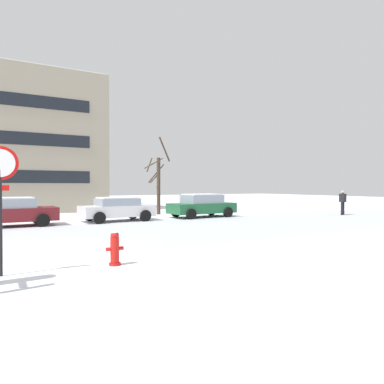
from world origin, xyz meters
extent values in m
plane|color=white|center=(0.00, 0.00, 0.00)|extent=(120.00, 120.00, 0.00)
cube|color=#B7BCC4|center=(0.00, 3.39, 0.00)|extent=(80.00, 8.78, 0.00)
cylinder|color=black|center=(-1.05, -2.36, 1.23)|extent=(0.07, 0.10, 2.46)
cylinder|color=red|center=(-1.05, -2.36, 2.51)|extent=(0.75, 0.15, 0.76)
cylinder|color=white|center=(-1.05, -2.37, 2.51)|extent=(0.62, 0.13, 0.62)
cube|color=red|center=(-1.05, -2.36, 1.96)|extent=(0.36, 0.08, 0.12)
cylinder|color=white|center=(-1.04, -2.35, 2.56)|extent=(0.42, 0.10, 0.42)
cylinder|color=red|center=(1.49, -2.55, 0.03)|extent=(0.30, 0.30, 0.06)
cylinder|color=red|center=(1.49, -2.55, 0.38)|extent=(0.22, 0.22, 0.65)
sphere|color=red|center=(1.49, -2.55, 0.75)|extent=(0.21, 0.21, 0.21)
cylinder|color=red|center=(1.33, -2.55, 0.42)|extent=(0.12, 0.09, 0.09)
cylinder|color=red|center=(1.65, -2.55, 0.42)|extent=(0.12, 0.09, 0.09)
sphere|color=white|center=(1.49, -2.55, 0.81)|extent=(0.15, 0.15, 0.15)
cube|color=maroon|center=(-0.50, 8.28, 0.60)|extent=(4.61, 1.93, 0.65)
cube|color=#8C99A8|center=(-0.50, 8.28, 1.15)|extent=(2.56, 1.71, 0.46)
cube|color=white|center=(-0.50, 8.28, 1.41)|extent=(2.33, 1.58, 0.06)
cylinder|color=black|center=(0.93, 9.24, 0.32)|extent=(0.65, 0.25, 0.64)
cylinder|color=black|center=(1.01, 7.44, 0.32)|extent=(0.65, 0.25, 0.64)
cube|color=white|center=(5.04, 8.36, 0.58)|extent=(4.11, 1.97, 0.62)
cube|color=#8C99A8|center=(5.04, 8.36, 1.10)|extent=(2.29, 1.76, 0.41)
cube|color=white|center=(5.04, 8.36, 1.33)|extent=(2.08, 1.62, 0.06)
cylinder|color=black|center=(6.32, 9.34, 0.32)|extent=(0.65, 0.25, 0.64)
cylinder|color=black|center=(6.39, 7.49, 0.32)|extent=(0.65, 0.25, 0.64)
cylinder|color=black|center=(3.69, 9.24, 0.32)|extent=(0.65, 0.25, 0.64)
cylinder|color=black|center=(3.77, 7.38, 0.32)|extent=(0.65, 0.25, 0.64)
cube|color=#1E6038|center=(10.59, 8.25, 0.59)|extent=(4.34, 2.01, 0.63)
cube|color=#8C99A8|center=(10.59, 8.25, 1.17)|extent=(2.41, 1.78, 0.53)
cube|color=white|center=(10.59, 8.25, 1.46)|extent=(2.19, 1.65, 0.06)
cylinder|color=black|center=(11.94, 9.24, 0.32)|extent=(0.65, 0.25, 0.64)
cylinder|color=black|center=(12.01, 7.36, 0.32)|extent=(0.65, 0.25, 0.64)
cylinder|color=black|center=(9.17, 9.13, 0.32)|extent=(0.65, 0.25, 0.64)
cylinder|color=black|center=(9.24, 7.25, 0.32)|extent=(0.65, 0.25, 0.64)
cylinder|color=black|center=(19.73, 4.83, 0.45)|extent=(0.14, 0.14, 0.89)
cylinder|color=black|center=(20.09, 4.98, 0.45)|extent=(0.14, 0.14, 0.89)
cube|color=black|center=(19.91, 4.90, 1.18)|extent=(0.31, 0.42, 0.57)
sphere|color=tan|center=(19.91, 4.90, 1.58)|extent=(0.22, 0.22, 0.22)
cylinder|color=#423326|center=(9.10, 11.67, 1.99)|extent=(0.26, 0.26, 3.98)
cylinder|color=#423326|center=(8.94, 12.05, 2.54)|extent=(0.83, 0.39, 0.72)
cylinder|color=#423326|center=(9.16, 12.23, 2.90)|extent=(1.20, 0.24, 1.38)
cylinder|color=#423326|center=(9.33, 11.19, 4.54)|extent=(1.11, 0.62, 1.65)
cylinder|color=#423326|center=(9.05, 12.40, 3.63)|extent=(1.49, 0.16, 0.84)
cylinder|color=#423326|center=(8.58, 12.08, 3.50)|extent=(0.91, 1.13, 1.07)
camera|label=1|loc=(-1.25, -11.33, 2.01)|focal=33.42mm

